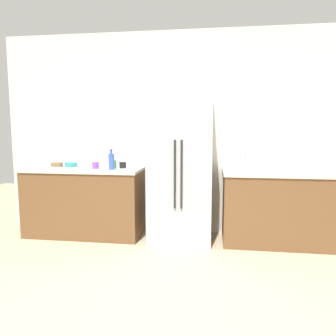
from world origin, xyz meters
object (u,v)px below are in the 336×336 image
object	(u,v)px
refrigerator	(181,171)
bowl_b	(71,165)
cup_a	(123,165)
rice_cooker	(282,162)
bottle_a	(111,161)
cup_c	(96,165)
cup_d	(299,167)
cup_b	(113,164)
bowl_a	(57,165)
toaster	(254,163)

from	to	relation	value
refrigerator	bowl_b	distance (m)	1.57
cup_a	refrigerator	bearing A→B (deg)	-5.72
rice_cooker	bottle_a	bearing A→B (deg)	-177.68
cup_c	cup_d	bearing A→B (deg)	3.41
refrigerator	cup_c	xyz separation A→B (m)	(-1.14, -0.03, 0.06)
cup_c	bowl_b	size ratio (longest dim) A/B	0.52
cup_b	bowl_a	distance (m)	0.84
refrigerator	cup_c	distance (m)	1.15
rice_cooker	cup_a	distance (m)	2.06
bottle_a	cup_d	distance (m)	2.41
refrigerator	bowl_b	world-z (taller)	refrigerator
rice_cooker	bowl_a	size ratio (longest dim) A/B	1.63
cup_d	bowl_b	distance (m)	3.06
cup_b	refrigerator	bearing A→B (deg)	-4.89
refrigerator	toaster	size ratio (longest dim) A/B	8.19
bowl_a	bowl_b	distance (m)	0.21
rice_cooker	cup_d	xyz separation A→B (m)	(0.24, 0.15, -0.08)
refrigerator	toaster	world-z (taller)	refrigerator
refrigerator	toaster	bearing A→B (deg)	-1.70
toaster	cup_a	xyz separation A→B (m)	(-1.72, 0.11, -0.06)
cup_c	bowl_a	bearing A→B (deg)	166.21
toaster	bowl_b	bearing A→B (deg)	176.43
refrigerator	cup_d	distance (m)	1.50
rice_cooker	cup_d	world-z (taller)	rice_cooker
bowl_a	cup_b	bearing A→B (deg)	-2.83
bowl_b	refrigerator	bearing A→B (deg)	-4.67
cup_a	cup_c	bearing A→B (deg)	-161.75
bottle_a	toaster	bearing A→B (deg)	2.53
toaster	cup_d	distance (m)	0.60
refrigerator	cup_b	xyz separation A→B (m)	(-0.93, 0.08, 0.06)
refrigerator	bowl_a	distance (m)	1.78
refrigerator	cup_c	size ratio (longest dim) A/B	20.64
rice_cooker	cup_d	bearing A→B (deg)	31.17
toaster	cup_b	world-z (taller)	toaster
cup_b	cup_c	distance (m)	0.24
rice_cooker	bowl_a	xyz separation A→B (m)	(-3.03, 0.14, -0.10)
cup_a	bowl_b	xyz separation A→B (m)	(-0.76, 0.05, -0.01)
toaster	bowl_a	size ratio (longest dim) A/B	1.35
bowl_b	cup_d	bearing A→B (deg)	-0.05
bottle_a	bowl_b	world-z (taller)	bottle_a
bottle_a	bowl_a	distance (m)	0.91
cup_c	bowl_b	world-z (taller)	cup_c
toaster	cup_d	world-z (taller)	toaster
refrigerator	bottle_a	bearing A→B (deg)	-173.16
rice_cooker	bowl_a	bearing A→B (deg)	177.32
cup_b	toaster	bearing A→B (deg)	-3.31
toaster	cup_c	xyz separation A→B (m)	(-2.07, -0.01, -0.06)
bottle_a	cup_c	size ratio (longest dim) A/B	2.99
cup_c	bowl_b	xyz separation A→B (m)	(-0.42, 0.16, -0.01)
cup_b	rice_cooker	bearing A→B (deg)	-2.62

